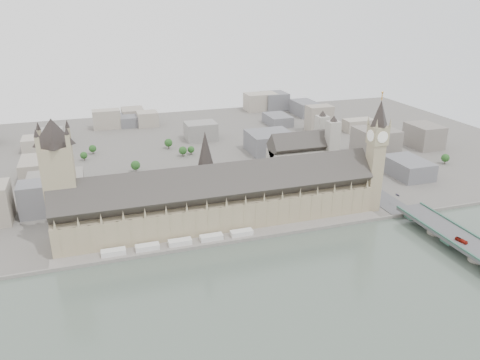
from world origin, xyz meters
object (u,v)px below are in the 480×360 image
object	(u,v)px
palace_of_westminster	(220,200)
car_approach	(398,195)
elizabeth_tower	(376,148)
victoria_tower	(59,177)
westminster_bridge	(470,250)
westminster_abbey	(303,157)
red_bus_north	(461,241)

from	to	relation	value
palace_of_westminster	car_approach	size ratio (longest dim) A/B	58.24
elizabeth_tower	car_approach	world-z (taller)	elizabeth_tower
victoria_tower	car_approach	distance (m)	291.38
victoria_tower	westminster_bridge	size ratio (longest dim) A/B	0.31
palace_of_westminster	elizabeth_tower	world-z (taller)	elizabeth_tower
elizabeth_tower	westminster_abbey	size ratio (longest dim) A/B	1.58
victoria_tower	car_approach	bearing A→B (deg)	-3.88
palace_of_westminster	red_bus_north	xyz separation A→B (m)	(156.97, -102.62, -11.12)
palace_of_westminster	elizabeth_tower	distance (m)	142.94
westminster_abbey	car_approach	distance (m)	104.85
red_bus_north	palace_of_westminster	bearing A→B (deg)	135.23
car_approach	elizabeth_tower	bearing A→B (deg)	172.41
palace_of_westminster	victoria_tower	xyz separation A→B (m)	(-122.00, 6.30, 32.50)
elizabeth_tower	car_approach	bearing A→B (deg)	-3.14
victoria_tower	westminster_abbey	world-z (taller)	victoria_tower
palace_of_westminster	red_bus_north	bearing A→B (deg)	-33.17
elizabeth_tower	westminster_abbey	bearing A→B (deg)	107.29
westminster_abbey	car_approach	size ratio (longest dim) A/B	14.94
westminster_abbey	red_bus_north	world-z (taller)	westminster_abbey
palace_of_westminster	car_approach	world-z (taller)	palace_of_westminster
palace_of_westminster	red_bus_north	world-z (taller)	palace_of_westminster
car_approach	red_bus_north	bearing A→B (deg)	-99.79
palace_of_westminster	car_approach	distance (m)	166.28
westminster_abbey	victoria_tower	bearing A→B (deg)	-163.50
elizabeth_tower	red_bus_north	size ratio (longest dim) A/B	11.21
westminster_abbey	car_approach	xyz separation A→B (m)	(54.41, -88.50, -14.17)
westminster_bridge	red_bus_north	distance (m)	9.38
car_approach	westminster_abbey	bearing A→B (deg)	117.13
palace_of_westminster	elizabeth_tower	bearing A→B (deg)	-4.85
westminster_bridge	car_approach	bearing A→B (deg)	87.97
westminster_abbey	red_bus_north	size ratio (longest dim) A/B	7.09
red_bus_north	elizabeth_tower	bearing A→B (deg)	90.19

